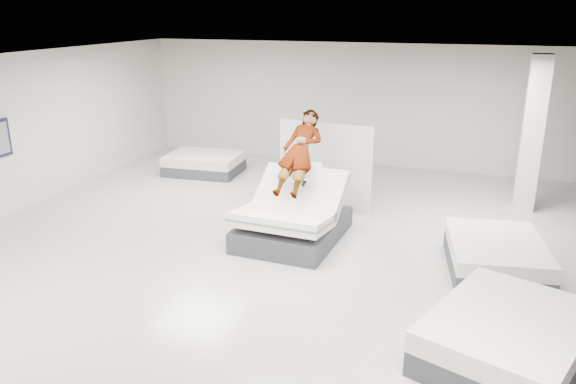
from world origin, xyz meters
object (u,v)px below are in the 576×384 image
Objects in this scene: remote at (304,184)px; divider_panel at (324,166)px; hero_bed at (293,218)px; flat_bed_left_far at (204,164)px; person at (300,165)px; column at (532,135)px; flat_bed_right_near at (507,338)px; flat_bed_right_far at (496,256)px.

divider_panel reaches higher than remote.
flat_bed_left_far is at bearing 136.19° from hero_bed.
person is 12.97× the size of remote.
remote is 0.07× the size of flat_bed_left_far.
hero_bed is at bearing -142.54° from column.
flat_bed_right_near is at bearing -94.58° from column.
flat_bed_right_near is at bearing -34.92° from remote.
person is at bearing 122.15° from remote.
column is (4.05, 2.79, 0.26)m from person.
flat_bed_right_near is 9.37m from flat_bed_left_far.
divider_panel is 4.00m from flat_bed_left_far.
divider_panel is 5.75m from flat_bed_right_near.
column reaches higher than person.
divider_panel is (-0.14, 1.86, -0.19)m from remote.
remote is at bearing -140.64° from column.
hero_bed is 16.08× the size of remote.
flat_bed_left_far is at bearing 177.92° from column.
flat_bed_left_far is (-3.75, 3.43, -0.85)m from remote.
remote is 0.04× the size of column.
hero_bed is at bearing 143.28° from flat_bed_right_near.
flat_bed_right_near is (3.58, -3.01, -1.04)m from person.
remote is at bearing 141.98° from flat_bed_right_near.
hero_bed is 3.50m from flat_bed_right_far.
remote reaches higher than flat_bed_right_far.
flat_bed_left_far is at bearing 162.97° from divider_panel.
divider_panel is at bearing -23.55° from flat_bed_left_far.
divider_panel reaches higher than flat_bed_right_far.
person reaches higher than flat_bed_right_far.
column reaches higher than divider_panel.
remote is 5.00m from column.
divider_panel is 4.25m from column.
flat_bed_right_near reaches higher than flat_bed_right_far.
column is at bearing 24.59° from divider_panel.
remote is 0.07× the size of divider_panel.
flat_bed_right_far is at bearing 92.54° from flat_bed_right_near.
flat_bed_right_far is (3.47, -0.49, -1.07)m from person.
flat_bed_right_near is (0.11, -2.51, 0.03)m from flat_bed_right_far.
divider_panel is 0.95× the size of flat_bed_right_far.
column reaches higher than flat_bed_right_far.
column is (0.46, 5.80, 1.31)m from flat_bed_right_near.
hero_bed is at bearing -86.02° from divider_panel.
flat_bed_right_near is 1.35× the size of flat_bed_left_far.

